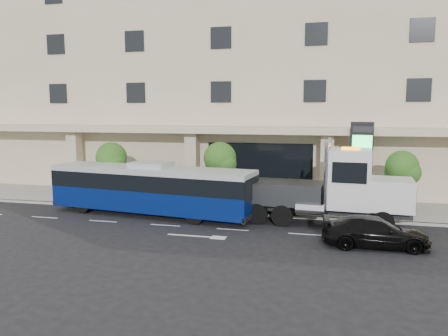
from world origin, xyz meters
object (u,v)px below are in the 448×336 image
at_px(tow_truck, 332,190).
at_px(signage_pylon, 361,165).
at_px(black_sedan, 375,232).
at_px(city_bus, 151,188).

bearing_deg(tow_truck, signage_pylon, 70.08).
height_order(tow_truck, signage_pylon, signage_pylon).
relative_size(black_sedan, signage_pylon, 0.89).
bearing_deg(tow_truck, black_sedan, -57.95).
distance_m(tow_truck, signage_pylon, 4.78).
bearing_deg(signage_pylon, tow_truck, -103.11).
bearing_deg(signage_pylon, black_sedan, -78.06).
height_order(city_bus, signage_pylon, signage_pylon).
height_order(city_bus, black_sedan, city_bus).
distance_m(city_bus, signage_pylon, 13.80).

